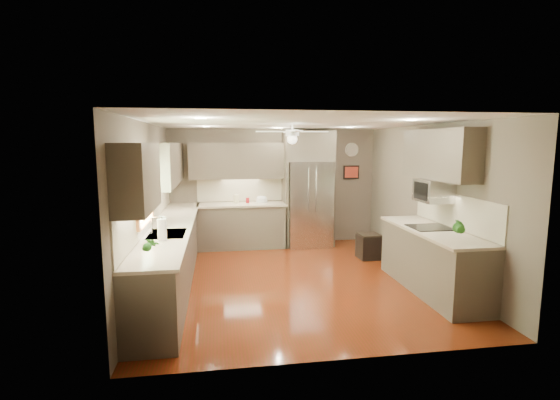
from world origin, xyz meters
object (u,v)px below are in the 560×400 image
object	(u,v)px
canister_d	(248,200)
stool	(369,246)
potted_plant_left	(150,245)
refrigerator	(308,191)
bowl	(262,202)
soap_bottle	(162,219)
potted_plant_right	(460,227)
microwave	(433,191)
canister_c	(236,199)
paper_towel	(162,230)

from	to	relation	value
canister_d	stool	world-z (taller)	canister_d
potted_plant_left	stool	distance (m)	4.60
refrigerator	stool	xyz separation A→B (m)	(0.93, -1.17, -0.95)
canister_d	bowl	bearing A→B (deg)	-0.84
soap_bottle	potted_plant_right	bearing A→B (deg)	-20.69
potted_plant_left	potted_plant_right	size ratio (longest dim) A/B	0.90
canister_d	stool	size ratio (longest dim) A/B	0.23
potted_plant_left	stool	size ratio (longest dim) A/B	0.64
canister_d	microwave	world-z (taller)	microwave
canister_d	stool	bearing A→B (deg)	-29.01
canister_c	refrigerator	xyz separation A→B (m)	(1.53, -0.09, 0.16)
potted_plant_right	bowl	xyz separation A→B (m)	(-2.20, 3.69, -0.14)
canister_c	soap_bottle	size ratio (longest dim) A/B	0.85
refrigerator	microwave	distance (m)	3.03
microwave	stool	distance (m)	2.01
bowl	paper_towel	size ratio (longest dim) A/B	0.79
microwave	soap_bottle	bearing A→B (deg)	172.06
potted_plant_right	paper_towel	bearing A→B (deg)	171.49
potted_plant_left	soap_bottle	bearing A→B (deg)	93.46
canister_d	microwave	distance (m)	3.85
potted_plant_left	potted_plant_right	distance (m)	3.87
soap_bottle	bowl	bearing A→B (deg)	51.20
potted_plant_left	microwave	bearing A→B (deg)	16.89
canister_d	stool	distance (m)	2.66
canister_c	microwave	bearing A→B (deg)	-44.38
soap_bottle	refrigerator	size ratio (longest dim) A/B	0.09
microwave	stool	xyz separation A→B (m)	(-0.39, 1.54, -1.24)
canister_c	stool	distance (m)	2.88
bowl	stool	bearing A→B (deg)	-32.58
canister_c	potted_plant_left	xyz separation A→B (m)	(-1.12, -4.00, 0.06)
potted_plant_right	bowl	world-z (taller)	potted_plant_right
soap_bottle	microwave	distance (m)	4.15
canister_d	potted_plant_left	xyz separation A→B (m)	(-1.36, -3.98, 0.09)
refrigerator	paper_towel	distance (m)	4.04
canister_c	stool	bearing A→B (deg)	-27.10
soap_bottle	bowl	world-z (taller)	soap_bottle
refrigerator	soap_bottle	bearing A→B (deg)	-142.26
soap_bottle	potted_plant_right	world-z (taller)	potted_plant_right
refrigerator	microwave	xyz separation A→B (m)	(1.33, -2.71, 0.29)
soap_bottle	refrigerator	xyz separation A→B (m)	(2.76, 2.14, 0.14)
bowl	stool	distance (m)	2.40
refrigerator	stool	world-z (taller)	refrigerator
soap_bottle	potted_plant_right	xyz separation A→B (m)	(3.96, -1.50, 0.06)
microwave	canister_d	bearing A→B (deg)	133.42
canister_c	refrigerator	bearing A→B (deg)	-3.31
soap_bottle	stool	world-z (taller)	soap_bottle
bowl	stool	xyz separation A→B (m)	(1.93, -1.23, -0.73)
microwave	paper_towel	size ratio (longest dim) A/B	1.83
potted_plant_right	potted_plant_left	bearing A→B (deg)	-175.82
potted_plant_left	bowl	xyz separation A→B (m)	(1.66, 3.98, -0.12)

